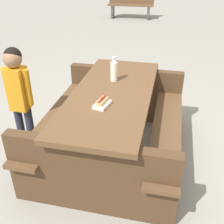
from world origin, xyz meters
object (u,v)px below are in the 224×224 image
at_px(picnic_table, 112,119).
at_px(child_in_coat, 18,89).
at_px(soda_bottle, 114,70).
at_px(hotdog_tray, 102,103).
at_px(park_bench_far, 131,4).

height_order(picnic_table, child_in_coat, child_in_coat).
relative_size(soda_bottle, hotdog_tray, 1.26).
bearing_deg(child_in_coat, hotdog_tray, 69.29).
bearing_deg(hotdog_tray, picnic_table, 164.89).
relative_size(picnic_table, soda_bottle, 7.76).
distance_m(soda_bottle, child_in_coat, 0.98).
height_order(picnic_table, soda_bottle, soda_bottle).
height_order(soda_bottle, park_bench_far, soda_bottle).
height_order(child_in_coat, park_bench_far, child_in_coat).
xyz_separation_m(soda_bottle, hotdog_tray, (0.56, -0.09, -0.09)).
xyz_separation_m(soda_bottle, park_bench_far, (-6.99, 0.37, -0.42)).
distance_m(picnic_table, child_in_coat, 0.99).
height_order(soda_bottle, hotdog_tray, soda_bottle).
bearing_deg(park_bench_far, picnic_table, -2.97).
xyz_separation_m(picnic_table, hotdog_tray, (0.28, -0.08, 0.34)).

